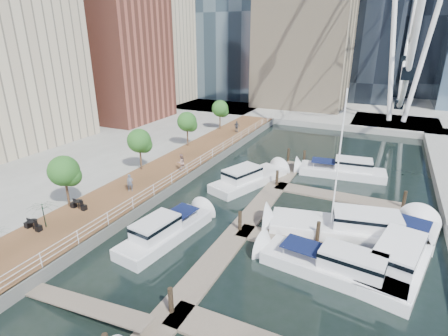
% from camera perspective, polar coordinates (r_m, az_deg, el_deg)
% --- Properties ---
extents(ground, '(520.00, 520.00, 0.00)m').
position_cam_1_polar(ground, '(24.41, -11.99, -17.30)').
color(ground, black).
rests_on(ground, ground).
extents(boardwalk, '(6.00, 60.00, 1.00)m').
position_cam_1_polar(boardwalk, '(39.47, -9.60, -0.94)').
color(boardwalk, brown).
rests_on(boardwalk, ground).
extents(seawall, '(0.25, 60.00, 1.00)m').
position_cam_1_polar(seawall, '(37.93, -5.85, -1.66)').
color(seawall, '#595954').
rests_on(seawall, ground).
extents(land_inland, '(48.00, 90.00, 1.00)m').
position_cam_1_polar(land_inland, '(58.67, -31.95, 3.34)').
color(land_inland, gray).
rests_on(land_inland, ground).
extents(land_far, '(200.00, 114.00, 1.00)m').
position_cam_1_polar(land_far, '(118.43, 19.56, 12.57)').
color(land_far, gray).
rests_on(land_far, ground).
extents(pier, '(14.00, 12.00, 1.00)m').
position_cam_1_polar(pier, '(68.45, 26.19, 6.46)').
color(pier, gray).
rests_on(pier, ground).
extents(railing, '(0.10, 60.00, 1.05)m').
position_cam_1_polar(railing, '(37.60, -6.04, -0.19)').
color(railing, white).
rests_on(railing, boardwalk).
extents(floating_docks, '(16.00, 34.00, 2.60)m').
position_cam_1_polar(floating_docks, '(29.07, 13.35, -9.53)').
color(floating_docks, '#6D6051').
rests_on(floating_docks, ground).
extents(midrise_condos, '(19.00, 67.00, 28.00)m').
position_cam_1_polar(midrise_condos, '(62.09, -23.68, 17.73)').
color(midrise_condos, '#BCAD8E').
rests_on(midrise_condos, ground).
extents(street_trees, '(2.60, 42.60, 4.60)m').
position_cam_1_polar(street_trees, '(38.90, -13.69, 4.34)').
color(street_trees, '#3F2B1C').
rests_on(street_trees, ground).
extents(cafe_tables, '(2.50, 13.70, 0.74)m').
position_cam_1_polar(cafe_tables, '(29.45, -31.36, -9.87)').
color(cafe_tables, black).
rests_on(cafe_tables, ground).
extents(yacht_foreground, '(10.57, 4.00, 2.15)m').
position_cam_1_polar(yacht_foreground, '(25.28, 17.21, -16.36)').
color(yacht_foreground, silver).
rests_on(yacht_foreground, ground).
extents(pedestrian_near, '(0.73, 0.70, 1.67)m').
position_cam_1_polar(pedestrian_near, '(34.32, -15.11, -2.35)').
color(pedestrian_near, '#525C6E').
rests_on(pedestrian_near, boardwalk).
extents(pedestrian_mid, '(1.04, 1.13, 1.87)m').
position_cam_1_polar(pedestrian_mid, '(38.49, -7.02, 0.92)').
color(pedestrian_mid, '#9A736A').
rests_on(pedestrian_mid, boardwalk).
extents(pedestrian_far, '(1.02, 0.43, 1.73)m').
position_cam_1_polar(pedestrian_far, '(54.11, 2.10, 6.78)').
color(pedestrian_far, '#353942').
rests_on(pedestrian_far, boardwalk).
extents(moored_yachts, '(21.56, 33.80, 11.50)m').
position_cam_1_polar(moored_yachts, '(29.84, 15.91, -10.03)').
color(moored_yachts, white).
rests_on(moored_yachts, ground).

